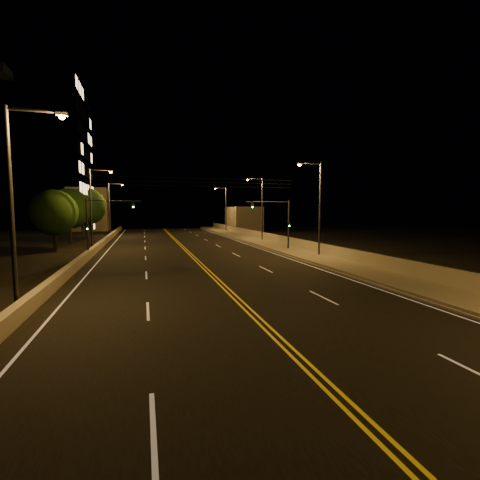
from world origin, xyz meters
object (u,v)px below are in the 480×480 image
object	(u,v)px
streetlight_2	(260,205)
traffic_signal_left	(99,220)
streetlight_3	(225,206)
streetlight_4	(18,196)
tree_0	(54,213)
streetlight_1	(317,203)
streetlight_6	(111,206)
traffic_signal_right	(280,219)
streetlight_5	(93,204)
tree_2	(87,206)
tree_1	(69,209)

from	to	relation	value
streetlight_2	traffic_signal_left	xyz separation A→B (m)	(-20.28, -11.27, -1.64)
streetlight_2	streetlight_3	size ratio (longest dim) A/B	1.00
streetlight_4	tree_0	distance (m)	25.58
streetlight_1	tree_0	xyz separation A→B (m)	(-25.67, 12.43, -0.97)
streetlight_2	streetlight_6	size ratio (longest dim) A/B	1.00
traffic_signal_right	traffic_signal_left	bearing A→B (deg)	180.00
streetlight_3	streetlight_6	xyz separation A→B (m)	(-21.44, -6.73, 0.00)
streetlight_5	tree_2	world-z (taller)	streetlight_5
streetlight_1	streetlight_2	distance (m)	16.89
streetlight_6	tree_2	bearing A→B (deg)	-152.24
traffic_signal_right	tree_0	bearing A→B (deg)	164.23
streetlight_3	tree_1	distance (m)	31.34
streetlight_4	traffic_signal_left	world-z (taller)	streetlight_4
traffic_signal_left	tree_1	world-z (taller)	tree_1
streetlight_4	traffic_signal_right	bearing A→B (deg)	42.79
streetlight_1	streetlight_3	xyz separation A→B (m)	(0.00, 39.60, 0.00)
traffic_signal_right	tree_2	size ratio (longest dim) A/B	0.70
streetlight_4	traffic_signal_left	size ratio (longest dim) A/B	1.60
tree_2	streetlight_4	bearing A→B (deg)	-85.40
streetlight_2	traffic_signal_right	world-z (taller)	streetlight_2
streetlight_2	streetlight_6	xyz separation A→B (m)	(-21.44, 15.98, 0.00)
tree_0	tree_1	xyz separation A→B (m)	(-0.23, 9.55, 0.43)
streetlight_3	traffic_signal_left	world-z (taller)	streetlight_3
traffic_signal_right	streetlight_2	bearing A→B (deg)	82.08
streetlight_5	tree_1	distance (m)	11.52
streetlight_2	streetlight_6	world-z (taller)	same
streetlight_1	tree_0	bearing A→B (deg)	154.17
streetlight_5	traffic_signal_left	bearing A→B (deg)	-78.52
streetlight_6	streetlight_5	bearing A→B (deg)	-90.00
streetlight_1	tree_0	world-z (taller)	streetlight_1
streetlight_2	traffic_signal_right	bearing A→B (deg)	-97.92
tree_1	traffic_signal_right	bearing A→B (deg)	-33.90
streetlight_5	tree_1	bearing A→B (deg)	112.82
streetlight_5	tree_1	size ratio (longest dim) A/B	1.21
tree_2	streetlight_3	bearing A→B (deg)	18.98
traffic_signal_left	tree_1	xyz separation A→B (m)	(-5.63, 16.35, 1.11)
streetlight_1	traffic_signal_left	distance (m)	21.11
streetlight_3	streetlight_6	world-z (taller)	same
streetlight_3	streetlight_4	distance (m)	56.60
traffic_signal_left	tree_1	size ratio (longest dim) A/B	0.76
streetlight_4	traffic_signal_left	bearing A→B (deg)	86.37
streetlight_1	streetlight_6	bearing A→B (deg)	123.12
tree_0	tree_2	size ratio (longest dim) A/B	0.84
streetlight_1	tree_2	world-z (taller)	streetlight_1
streetlight_1	traffic_signal_right	size ratio (longest dim) A/B	1.60
streetlight_4	streetlight_6	xyz separation A→B (m)	(0.00, 45.65, 0.00)
streetlight_4	tree_2	xyz separation A→B (m)	(-3.52, 43.79, -0.15)
streetlight_6	streetlight_1	bearing A→B (deg)	-56.88
streetlight_1	streetlight_3	size ratio (longest dim) A/B	1.00
streetlight_3	streetlight_5	size ratio (longest dim) A/B	1.00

